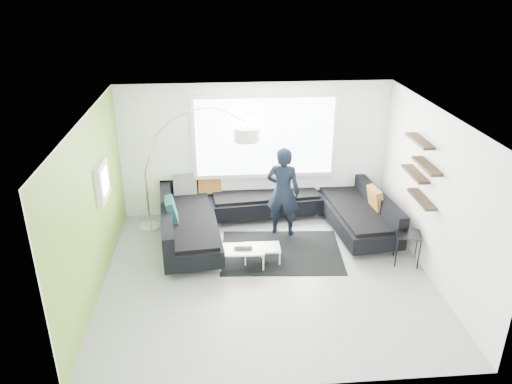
% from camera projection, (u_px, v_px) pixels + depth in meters
% --- Properties ---
extents(ground, '(5.50, 5.50, 0.00)m').
position_uv_depth(ground, '(267.00, 276.00, 8.54)').
color(ground, '#939398').
rests_on(ground, ground).
extents(room_shell, '(5.54, 5.04, 2.82)m').
position_uv_depth(room_shell, '(269.00, 173.00, 8.00)').
color(room_shell, white).
rests_on(room_shell, ground).
extents(sectional_sofa, '(4.58, 3.10, 0.93)m').
position_uv_depth(sectional_sofa, '(274.00, 215.00, 9.76)').
color(sectional_sofa, black).
rests_on(sectional_sofa, ground).
extents(rug, '(2.31, 1.75, 0.01)m').
position_uv_depth(rug, '(281.00, 252.00, 9.25)').
color(rug, black).
rests_on(rug, ground).
extents(coffee_table, '(1.03, 0.62, 0.33)m').
position_uv_depth(coffee_table, '(252.00, 255.00, 8.85)').
color(coffee_table, white).
rests_on(coffee_table, ground).
extents(arc_lamp, '(2.27, 0.64, 2.45)m').
position_uv_depth(arc_lamp, '(145.00, 172.00, 9.64)').
color(arc_lamp, silver).
rests_on(arc_lamp, ground).
extents(side_table, '(0.52, 0.52, 0.58)m').
position_uv_depth(side_table, '(407.00, 248.00, 8.82)').
color(side_table, black).
rests_on(side_table, ground).
extents(person, '(0.91, 0.81, 1.79)m').
position_uv_depth(person, '(283.00, 192.00, 9.58)').
color(person, black).
rests_on(person, ground).
extents(laptop, '(0.35, 0.25, 0.02)m').
position_uv_depth(laptop, '(243.00, 250.00, 8.65)').
color(laptop, black).
rests_on(laptop, coffee_table).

